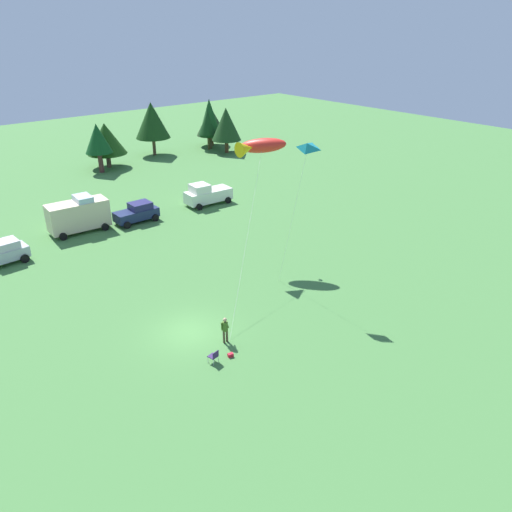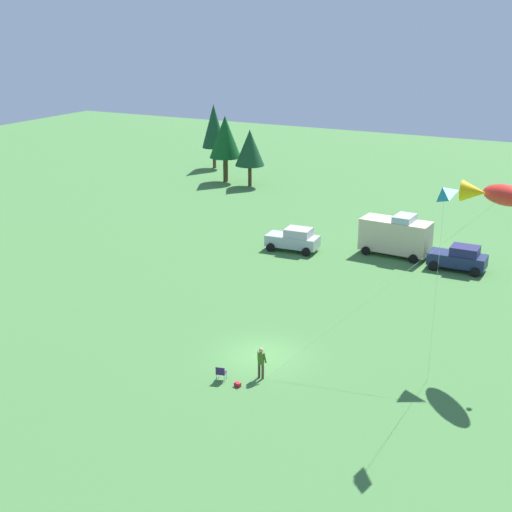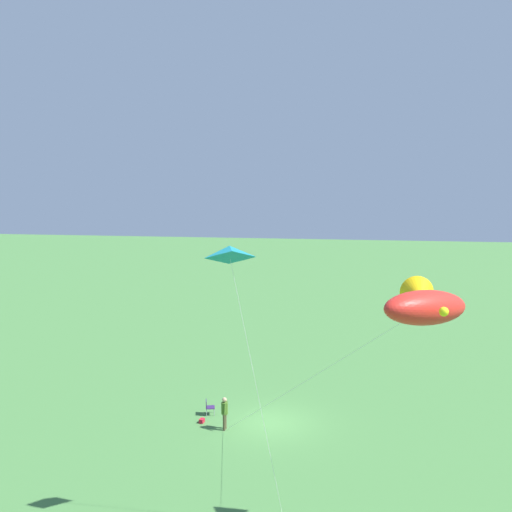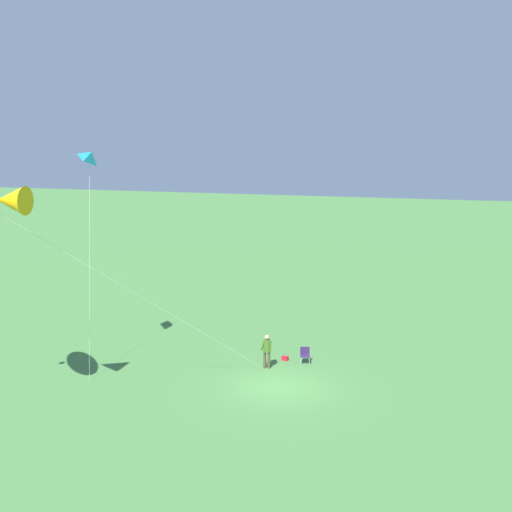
% 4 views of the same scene
% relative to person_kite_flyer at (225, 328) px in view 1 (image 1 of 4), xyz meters
% --- Properties ---
extents(ground_plane, '(160.00, 160.00, 0.00)m').
position_rel_person_kite_flyer_xyz_m(ground_plane, '(-1.13, 2.35, -1.02)').
color(ground_plane, '#44793B').
extents(person_kite_flyer, '(0.57, 0.36, 1.74)m').
position_rel_person_kite_flyer_xyz_m(person_kite_flyer, '(0.00, 0.00, 0.00)').
color(person_kite_flyer, '#4B422B').
rests_on(person_kite_flyer, ground).
extents(folding_chair, '(0.58, 0.58, 0.82)m').
position_rel_person_kite_flyer_xyz_m(folding_chair, '(-1.72, -1.22, -0.53)').
color(folding_chair, '#322052').
rests_on(folding_chair, ground).
extents(backpack_on_grass, '(0.36, 0.28, 0.22)m').
position_rel_person_kite_flyer_xyz_m(backpack_on_grass, '(-0.65, -1.37, -0.91)').
color(backpack_on_grass, red).
rests_on(backpack_on_grass, ground).
extents(car_silver_compact, '(4.32, 2.46, 1.89)m').
position_rel_person_kite_flyer_xyz_m(car_silver_compact, '(-7.39, 20.28, -0.07)').
color(car_silver_compact, '#B2B5BE').
rests_on(car_silver_compact, ground).
extents(van_camper_beige, '(5.52, 2.87, 3.34)m').
position_rel_person_kite_flyer_xyz_m(van_camper_beige, '(0.19, 22.97, 0.62)').
color(van_camper_beige, beige).
rests_on(van_camper_beige, ground).
extents(car_navy_hatch, '(4.21, 2.22, 1.89)m').
position_rel_person_kite_flyer_xyz_m(car_navy_hatch, '(5.45, 21.72, -0.07)').
color(car_navy_hatch, '#1D274E').
rests_on(car_navy_hatch, ground).
extents(truck_white_pickup, '(5.11, 2.65, 2.34)m').
position_rel_person_kite_flyer_xyz_m(truck_white_pickup, '(13.59, 21.59, 0.08)').
color(truck_white_pickup, white).
rests_on(truck_white_pickup, ground).
extents(treeline_distant, '(63.39, 10.71, 7.84)m').
position_rel_person_kite_flyer_xyz_m(treeline_distant, '(11.91, 41.98, 3.38)').
color(treeline_distant, brown).
rests_on(treeline_distant, ground).
extents(kite_large_fish, '(11.56, 10.24, 9.91)m').
position_rel_person_kite_flyer_xyz_m(kite_large_fish, '(9.64, 8.36, 8.15)').
color(kite_large_fish, red).
rests_on(kite_large_fish, ground).
extents(kite_delta_teal, '(1.27, 2.78, 10.94)m').
position_rel_person_kite_flyer_xyz_m(kite_delta_teal, '(8.19, 1.80, 9.49)').
color(kite_delta_teal, teal).
rests_on(kite_delta_teal, ground).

